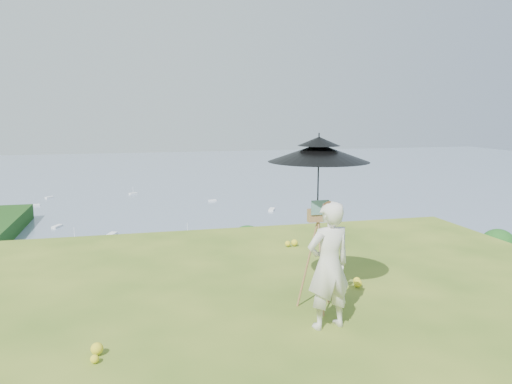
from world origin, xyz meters
name	(u,v)px	position (x,y,z in m)	size (l,w,h in m)	color
shoreline_tier	(144,349)	(0.00, 75.00, -36.00)	(170.00, 28.00, 8.00)	slate
bay_water	(135,189)	(0.00, 240.00, -34.00)	(700.00, 700.00, 0.00)	slate
slope_trees	(147,332)	(0.00, 35.00, -15.00)	(110.00, 50.00, 6.00)	#174D19
harbor_town	(142,312)	(0.00, 75.00, -29.50)	(110.00, 22.00, 5.00)	#BCBCB7
moored_boats	(98,225)	(-12.50, 161.00, -33.65)	(140.00, 140.00, 0.70)	white
painter	(329,265)	(1.78, 1.37, 0.81)	(0.59, 0.39, 1.62)	beige
field_easel	(318,255)	(1.87, 1.97, 0.76)	(0.58, 0.58, 1.53)	#915A3C
sun_umbrella	(318,176)	(1.87, 2.00, 1.83)	(1.35, 1.35, 1.15)	black
painter_cap	(330,205)	(1.78, 1.37, 1.57)	(0.18, 0.21, 0.10)	#D07279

